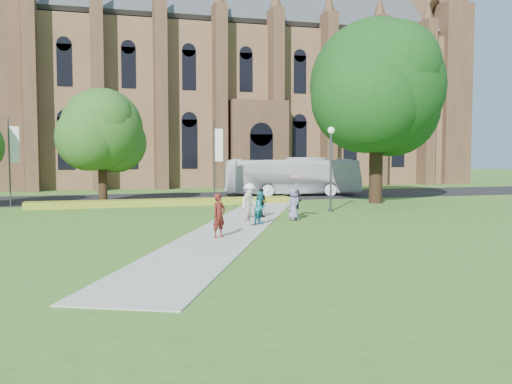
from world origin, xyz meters
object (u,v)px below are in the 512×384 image
object	(u,v)px
tour_coach	(292,176)
large_tree	(377,86)
streetlamp	(331,158)
pedestrian_0	(219,216)

from	to	relation	value
tour_coach	large_tree	bearing A→B (deg)	-148.62
tour_coach	streetlamp	bearing A→B (deg)	-179.97
pedestrian_0	streetlamp	bearing A→B (deg)	11.33
tour_coach	pedestrian_0	xyz separation A→B (m)	(-11.18, -21.85, -0.65)
streetlamp	tour_coach	size ratio (longest dim) A/B	0.45
large_tree	streetlamp	bearing A→B (deg)	-140.71
streetlamp	tour_coach	bearing A→B (deg)	80.75
large_tree	tour_coach	size ratio (longest dim) A/B	1.14
streetlamp	large_tree	bearing A→B (deg)	39.29
streetlamp	pedestrian_0	size ratio (longest dim) A/B	2.78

